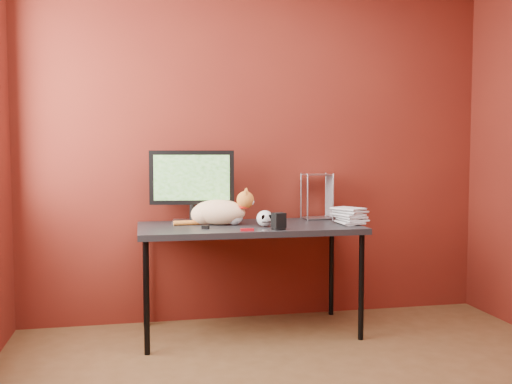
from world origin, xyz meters
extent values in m
cube|color=#5A1811|center=(0.00, 1.75, 1.30)|extent=(3.50, 0.02, 2.60)
cube|color=black|center=(-0.15, 1.37, 0.73)|extent=(1.50, 0.70, 0.04)
cylinder|color=black|center=(-0.85, 1.07, 0.35)|extent=(0.04, 0.04, 0.71)
cylinder|color=black|center=(0.55, 1.07, 0.35)|extent=(0.04, 0.04, 0.71)
cylinder|color=black|center=(-0.85, 1.67, 0.35)|extent=(0.04, 0.04, 0.71)
cylinder|color=black|center=(0.55, 1.67, 0.35)|extent=(0.04, 0.04, 0.71)
cube|color=#B1B0B5|center=(-0.52, 1.55, 0.76)|extent=(0.30, 0.22, 0.02)
cylinder|color=black|center=(-0.52, 1.55, 0.83)|extent=(0.04, 0.04, 0.12)
cube|color=black|center=(-0.52, 1.55, 1.07)|extent=(0.59, 0.11, 0.38)
cube|color=#1B4D14|center=(-0.52, 1.55, 1.07)|extent=(0.52, 0.07, 0.32)
ellipsoid|color=orange|center=(-0.35, 1.43, 0.84)|extent=(0.41, 0.31, 0.17)
ellipsoid|color=orange|center=(-0.45, 1.47, 0.82)|extent=(0.22, 0.21, 0.14)
sphere|color=silver|center=(-0.25, 1.40, 0.81)|extent=(0.12, 0.12, 0.12)
sphere|color=#CA7027|center=(-0.18, 1.37, 0.92)|extent=(0.12, 0.12, 0.12)
cone|color=#CA7027|center=(-0.18, 1.34, 0.98)|extent=(0.04, 0.04, 0.05)
cone|color=#CA7027|center=(-0.16, 1.40, 0.98)|extent=(0.04, 0.04, 0.05)
cylinder|color=red|center=(-0.19, 1.38, 0.87)|extent=(0.09, 0.09, 0.01)
cylinder|color=#CA7027|center=(-0.56, 1.45, 0.77)|extent=(0.20, 0.05, 0.03)
ellipsoid|color=silver|center=(-0.06, 1.26, 0.81)|extent=(0.11, 0.11, 0.11)
ellipsoid|color=black|center=(-0.09, 1.21, 0.82)|extent=(0.03, 0.01, 0.03)
ellipsoid|color=black|center=(-0.04, 1.21, 0.82)|extent=(0.03, 0.01, 0.03)
cube|color=black|center=(-0.06, 1.21, 0.79)|extent=(0.06, 0.01, 0.01)
cylinder|color=black|center=(-0.01, 1.11, 0.76)|extent=(0.09, 0.09, 0.01)
cube|color=black|center=(-0.01, 1.11, 0.81)|extent=(0.09, 0.09, 0.09)
imported|color=beige|center=(0.48, 1.29, 0.85)|extent=(0.16, 0.21, 0.21)
imported|color=beige|center=(0.48, 1.29, 1.06)|extent=(0.18, 0.23, 0.21)
imported|color=beige|center=(0.48, 1.29, 1.28)|extent=(0.20, 0.24, 0.21)
imported|color=beige|center=(0.48, 1.29, 1.49)|extent=(0.21, 0.25, 0.21)
imported|color=beige|center=(0.48, 1.29, 1.70)|extent=(0.23, 0.26, 0.21)
imported|color=beige|center=(0.48, 1.29, 1.91)|extent=(0.24, 0.26, 0.21)
cylinder|color=#B1B0B5|center=(0.32, 1.54, 0.92)|extent=(0.01, 0.01, 0.34)
cylinder|color=#B1B0B5|center=(0.51, 1.54, 0.92)|extent=(0.01, 0.01, 0.34)
cylinder|color=#B1B0B5|center=(0.32, 1.70, 0.92)|extent=(0.01, 0.01, 0.34)
cylinder|color=#B1B0B5|center=(0.51, 1.70, 0.92)|extent=(0.01, 0.01, 0.34)
cube|color=#B1B0B5|center=(0.41, 1.62, 0.76)|extent=(0.20, 0.17, 0.01)
cube|color=#B1B0B5|center=(0.41, 1.62, 1.08)|extent=(0.20, 0.17, 0.01)
cube|color=#B50D18|center=(-0.22, 1.08, 0.76)|extent=(0.09, 0.03, 0.02)
cube|color=black|center=(-0.47, 1.23, 0.76)|extent=(0.05, 0.04, 0.02)
cylinder|color=#B1B0B5|center=(-0.10, 1.08, 0.75)|extent=(0.04, 0.04, 0.00)
camera|label=1|loc=(-0.88, -2.44, 1.25)|focal=40.00mm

